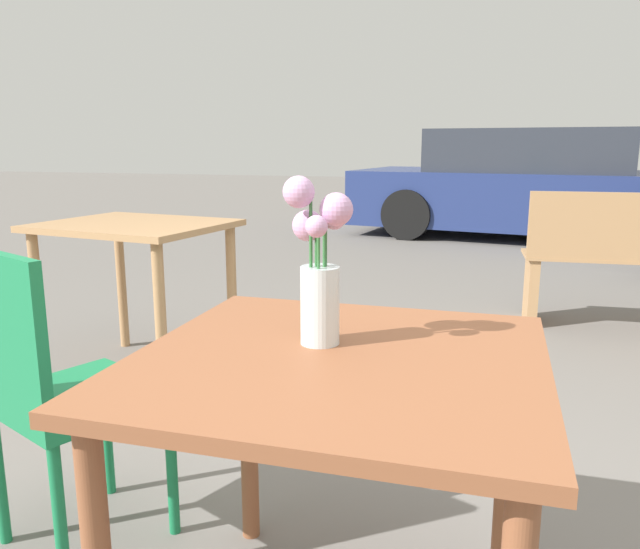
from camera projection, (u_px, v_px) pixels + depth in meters
table_front at (339, 402)px, 1.29m from camera, size 0.84×0.83×0.71m
flower_vase at (319, 272)px, 1.31m from camera, size 0.14×0.13×0.36m
cafe_chair at (50, 384)px, 1.66m from camera, size 0.52×0.52×0.87m
table_back at (135, 248)px, 3.02m from camera, size 0.92×0.78×0.76m
parked_car at (529, 186)px, 7.58m from camera, size 4.31×2.28×1.30m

